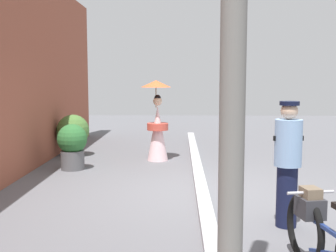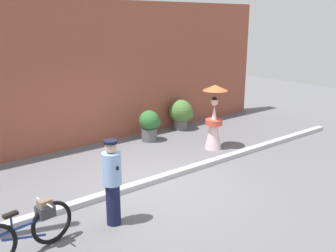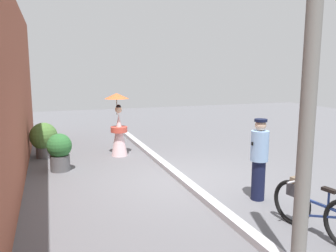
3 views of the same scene
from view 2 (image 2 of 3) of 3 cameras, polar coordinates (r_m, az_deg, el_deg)
ground_plane at (r=8.67m, az=-2.29°, el=-8.65°), size 30.00×30.00×0.00m
building_wall at (r=11.12m, az=-13.36°, el=7.63°), size 14.00×0.40×4.16m
sidewalk_curb at (r=8.65m, az=-2.30°, el=-8.28°), size 14.00×0.20×0.12m
bicycle_near_officer at (r=6.47m, az=-20.62°, el=-14.60°), size 1.70×0.49×0.82m
person_officer at (r=6.77m, az=-8.51°, el=-8.26°), size 0.34×0.38×1.60m
person_with_parasol at (r=10.71m, az=7.04°, el=1.11°), size 0.71×0.71×1.85m
potted_plant_by_door at (r=11.43m, az=-2.79°, el=0.27°), size 0.63×0.62×0.95m
potted_plant_small at (r=12.64m, az=2.08°, el=1.98°), size 0.81×0.79×1.02m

